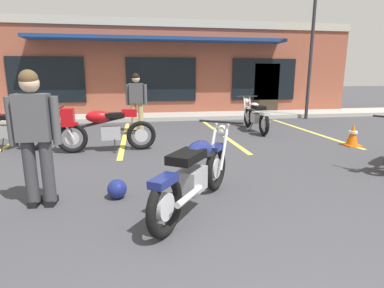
{
  "coord_description": "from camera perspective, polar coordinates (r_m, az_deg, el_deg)",
  "views": [
    {
      "loc": [
        -0.92,
        -0.75,
        1.6
      ],
      "look_at": [
        -0.11,
        3.92,
        0.55
      ],
      "focal_mm": 28.77,
      "sensor_mm": 36.0,
      "label": 1
    }
  ],
  "objects": [
    {
      "name": "ground_plane",
      "position": [
        4.73,
        2.02,
        -7.27
      ],
      "size": [
        80.0,
        80.0,
        0.0
      ],
      "primitive_type": "plane",
      "color": "#3D3D42"
    },
    {
      "name": "helmet_on_pavement",
      "position": [
        4.25,
        -13.72,
        -8.1
      ],
      "size": [
        0.26,
        0.26,
        0.26
      ],
      "color": "navy",
      "rests_on": "ground_plane"
    },
    {
      "name": "parking_lot_lamp_post",
      "position": [
        12.47,
        21.76,
        18.85
      ],
      "size": [
        0.24,
        0.76,
        4.86
      ],
      "color": "#2D2D33",
      "rests_on": "ground_plane"
    },
    {
      "name": "painted_stall_lines",
      "position": [
        8.48,
        -3.36,
        1.64
      ],
      "size": [
        8.1,
        4.8,
        0.01
      ],
      "color": "#DBCC4C",
      "rests_on": "ground_plane"
    },
    {
      "name": "motorcycle_foreground_classic",
      "position": [
        3.72,
        0.69,
        -5.31
      ],
      "size": [
        1.42,
        1.83,
        0.98
      ],
      "color": "black",
      "rests_on": "ground_plane"
    },
    {
      "name": "person_by_back_row",
      "position": [
        8.97,
        -10.23,
        8.18
      ],
      "size": [
        0.61,
        0.32,
        1.68
      ],
      "color": "black",
      "rests_on": "ground_plane"
    },
    {
      "name": "brick_storefront_building",
      "position": [
        15.63,
        -6.55,
        13.47
      ],
      "size": [
        16.12,
        7.06,
        3.75
      ],
      "color": "brown",
      "rests_on": "ground_plane"
    },
    {
      "name": "motorcycle_silver_naked",
      "position": [
        6.84,
        -16.46,
        2.98
      ],
      "size": [
        2.11,
        0.66,
        0.98
      ],
      "color": "black",
      "rests_on": "ground_plane"
    },
    {
      "name": "person_in_shorts_foreground",
      "position": [
        4.13,
        -27.13,
        2.07
      ],
      "size": [
        0.6,
        0.28,
        1.68
      ],
      "color": "black",
      "rests_on": "ground_plane"
    },
    {
      "name": "motorcycle_red_sportbike",
      "position": [
        9.27,
        11.68,
        5.21
      ],
      "size": [
        0.66,
        2.11,
        0.98
      ],
      "color": "black",
      "rests_on": "ground_plane"
    },
    {
      "name": "traffic_cone",
      "position": [
        8.08,
        27.66,
        1.52
      ],
      "size": [
        0.34,
        0.34,
        0.53
      ],
      "color": "orange",
      "rests_on": "ground_plane"
    },
    {
      "name": "motorcycle_black_cruiser",
      "position": [
        8.01,
        -32.07,
        2.43
      ],
      "size": [
        2.04,
        0.98,
        0.98
      ],
      "color": "black",
      "rests_on": "ground_plane"
    },
    {
      "name": "sidewalk_kerb",
      "position": [
        12.01,
        -5.31,
        5.15
      ],
      "size": [
        22.0,
        1.8,
        0.14
      ],
      "primitive_type": "cube",
      "color": "#A8A59E",
      "rests_on": "ground_plane"
    }
  ]
}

